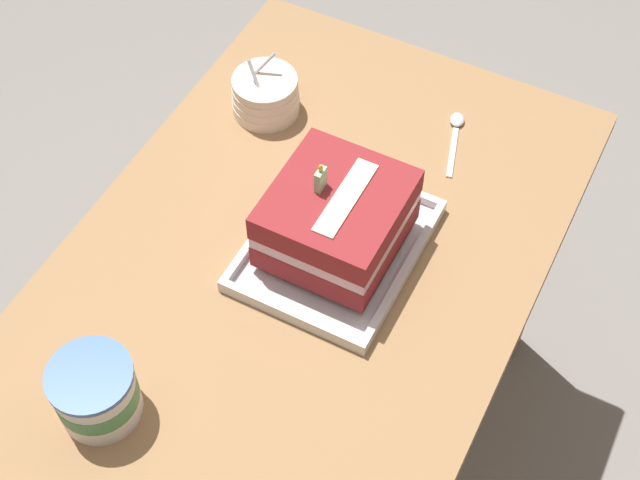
{
  "coord_description": "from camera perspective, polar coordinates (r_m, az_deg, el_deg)",
  "views": [
    {
      "loc": [
        -0.72,
        -0.4,
        1.89
      ],
      "look_at": [
        0.01,
        -0.02,
        0.77
      ],
      "focal_mm": 51.39,
      "sensor_mm": 36.0,
      "label": 1
    }
  ],
  "objects": [
    {
      "name": "bowl_stack",
      "position": [
        1.59,
        -3.41,
        9.01
      ],
      "size": [
        0.12,
        0.12,
        0.11
      ],
      "color": "silver",
      "rests_on": "dining_table"
    },
    {
      "name": "serving_spoon_near_tray",
      "position": [
        1.59,
        8.47,
        6.93
      ],
      "size": [
        0.14,
        0.06,
        0.01
      ],
      "color": "silver",
      "rests_on": "dining_table"
    },
    {
      "name": "foil_tray",
      "position": [
        1.41,
        0.99,
        -0.43
      ],
      "size": [
        0.3,
        0.24,
        0.02
      ],
      "color": "silver",
      "rests_on": "dining_table"
    },
    {
      "name": "dining_table",
      "position": [
        1.51,
        -0.93,
        -3.58
      ],
      "size": [
        1.02,
        0.69,
        0.74
      ],
      "color": "#9E754C",
      "rests_on": "ground_plane"
    },
    {
      "name": "birthday_cake",
      "position": [
        1.35,
        1.04,
        1.38
      ],
      "size": [
        0.2,
        0.19,
        0.16
      ],
      "color": "maroon",
      "rests_on": "foil_tray"
    },
    {
      "name": "ground_plane",
      "position": [
        2.06,
        -0.7,
        -12.98
      ],
      "size": [
        8.0,
        8.0,
        0.0
      ],
      "primitive_type": "plane",
      "color": "gray"
    },
    {
      "name": "ice_cream_tub",
      "position": [
        1.27,
        -13.79,
        -9.17
      ],
      "size": [
        0.12,
        0.12,
        0.1
      ],
      "color": "white",
      "rests_on": "dining_table"
    }
  ]
}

